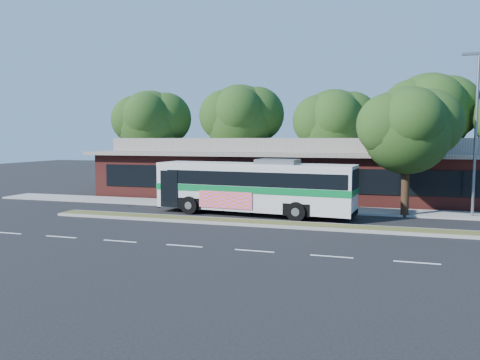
% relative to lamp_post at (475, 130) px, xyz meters
% --- Properties ---
extents(ground, '(120.00, 120.00, 0.00)m').
position_rel_lamp_post_xyz_m(ground, '(-9.56, -6.00, -4.90)').
color(ground, black).
rests_on(ground, ground).
extents(median_strip, '(26.00, 1.10, 0.15)m').
position_rel_lamp_post_xyz_m(median_strip, '(-9.56, -5.40, -4.83)').
color(median_strip, '#4B4F21').
rests_on(median_strip, ground).
extents(sidewalk, '(44.00, 2.60, 0.12)m').
position_rel_lamp_post_xyz_m(sidewalk, '(-9.56, 0.40, -4.84)').
color(sidewalk, gray).
rests_on(sidewalk, ground).
extents(parking_lot, '(14.00, 12.00, 0.01)m').
position_rel_lamp_post_xyz_m(parking_lot, '(-27.56, 4.00, -4.90)').
color(parking_lot, black).
rests_on(parking_lot, ground).
extents(plaza_building, '(33.20, 11.20, 4.45)m').
position_rel_lamp_post_xyz_m(plaza_building, '(-9.56, 6.99, -2.77)').
color(plaza_building, maroon).
rests_on(plaza_building, ground).
extents(lamp_post, '(0.93, 0.18, 9.07)m').
position_rel_lamp_post_xyz_m(lamp_post, '(0.00, 0.00, 0.00)').
color(lamp_post, slate).
rests_on(lamp_post, ground).
extents(tree_bg_a, '(6.47, 5.80, 8.63)m').
position_rel_lamp_post_xyz_m(tree_bg_a, '(-24.15, 9.14, 0.97)').
color(tree_bg_a, black).
rests_on(tree_bg_a, ground).
extents(tree_bg_b, '(6.69, 6.00, 9.00)m').
position_rel_lamp_post_xyz_m(tree_bg_b, '(-16.13, 10.14, 1.24)').
color(tree_bg_b, black).
rests_on(tree_bg_b, ground).
extents(tree_bg_c, '(6.24, 5.60, 8.26)m').
position_rel_lamp_post_xyz_m(tree_bg_c, '(-8.16, 9.13, 0.69)').
color(tree_bg_c, black).
rests_on(tree_bg_c, ground).
extents(tree_bg_d, '(6.91, 6.20, 9.37)m').
position_rel_lamp_post_xyz_m(tree_bg_d, '(-1.12, 10.15, 1.52)').
color(tree_bg_d, black).
rests_on(tree_bg_d, ground).
extents(transit_bus, '(11.76, 3.58, 3.25)m').
position_rel_lamp_post_xyz_m(transit_bus, '(-11.86, -2.53, -3.09)').
color(transit_bus, silver).
rests_on(transit_bus, ground).
extents(sedan, '(4.51, 2.21, 1.26)m').
position_rel_lamp_post_xyz_m(sedan, '(-19.93, 2.98, -4.27)').
color(sedan, '#A8AAAF').
rests_on(sedan, ground).
extents(sidewalk_tree, '(5.47, 4.90, 7.32)m').
position_rel_lamp_post_xyz_m(sidewalk_tree, '(-3.21, -0.58, 0.08)').
color(sidewalk_tree, black).
rests_on(sidewalk_tree, ground).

